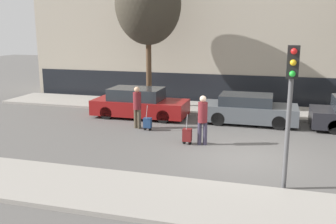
{
  "coord_description": "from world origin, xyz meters",
  "views": [
    {
      "loc": [
        0.78,
        -11.97,
        4.16
      ],
      "look_at": [
        -3.13,
        1.8,
        0.95
      ],
      "focal_mm": 40.0,
      "sensor_mm": 36.0,
      "label": 1
    }
  ],
  "objects": [
    {
      "name": "bare_tree_down_street",
      "position": [
        -5.51,
        6.51,
        5.35
      ],
      "size": [
        3.34,
        3.34,
        7.29
      ],
      "color": "#4C3826",
      "rests_on": "sidewalk_far"
    },
    {
      "name": "trolley_left",
      "position": [
        -4.15,
        2.28,
        0.32
      ],
      "size": [
        0.34,
        0.29,
        1.07
      ],
      "color": "navy",
      "rests_on": "ground_plane"
    },
    {
      "name": "pedestrian_right",
      "position": [
        -1.59,
        0.95,
        1.04
      ],
      "size": [
        0.35,
        0.34,
        1.82
      ],
      "rotation": [
        0.0,
        0.0,
        0.17
      ],
      "color": "#383347",
      "rests_on": "ground_plane"
    },
    {
      "name": "sidewalk_near",
      "position": [
        0.0,
        -3.75,
        0.06
      ],
      "size": [
        28.0,
        2.5,
        0.12
      ],
      "color": "gray",
      "rests_on": "ground_plane"
    },
    {
      "name": "traffic_light",
      "position": [
        1.21,
        -2.36,
        2.68
      ],
      "size": [
        0.28,
        0.47,
        3.76
      ],
      "color": "#515154",
      "rests_on": "ground_plane"
    },
    {
      "name": "ground_plane",
      "position": [
        0.0,
        0.0,
        0.0
      ],
      "size": [
        80.0,
        80.0,
        0.0
      ],
      "primitive_type": "plane",
      "color": "#565451"
    },
    {
      "name": "trolley_right",
      "position": [
        -2.13,
        0.86,
        0.35
      ],
      "size": [
        0.34,
        0.29,
        1.13
      ],
      "color": "maroon",
      "rests_on": "ground_plane"
    },
    {
      "name": "parked_car_0",
      "position": [
        -5.31,
        4.45,
        0.65
      ],
      "size": [
        4.47,
        1.82,
        1.4
      ],
      "color": "maroon",
      "rests_on": "ground_plane"
    },
    {
      "name": "parked_car_1",
      "position": [
        -0.21,
        4.68,
        0.62
      ],
      "size": [
        4.13,
        1.82,
        1.29
      ],
      "color": "#4C5156",
      "rests_on": "ground_plane"
    },
    {
      "name": "sidewalk_far",
      "position": [
        0.0,
        7.0,
        0.06
      ],
      "size": [
        28.0,
        3.0,
        0.12
      ],
      "color": "gray",
      "rests_on": "ground_plane"
    },
    {
      "name": "building_facade",
      "position": [
        0.0,
        10.74,
        5.22
      ],
      "size": [
        28.0,
        3.13,
        10.48
      ],
      "color": "#A89E8C",
      "rests_on": "ground_plane"
    },
    {
      "name": "pedestrian_left",
      "position": [
        -4.67,
        2.47,
        1.02
      ],
      "size": [
        0.34,
        0.34,
        1.79
      ],
      "rotation": [
        0.0,
        0.0,
        2.78
      ],
      "color": "#4C4233",
      "rests_on": "ground_plane"
    }
  ]
}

